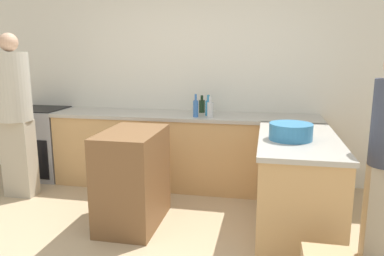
{
  "coord_description": "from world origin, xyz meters",
  "views": [
    {
      "loc": [
        0.97,
        -2.62,
        1.64
      ],
      "look_at": [
        0.3,
        0.69,
        0.94
      ],
      "focal_mm": 35.0,
      "sensor_mm": 36.0,
      "label": 1
    }
  ],
  "objects_px": {
    "mixing_bowl": "(291,132)",
    "wine_bottle_dark": "(202,106)",
    "range_oven": "(41,142)",
    "vinegar_bottle_clear": "(210,109)",
    "water_bottle_blue": "(196,108)",
    "person_by_range": "(15,110)",
    "dish_soap_bottle": "(208,108)",
    "island_table": "(133,178)"
  },
  "relations": [
    {
      "from": "water_bottle_blue",
      "to": "dish_soap_bottle",
      "type": "height_order",
      "value": "water_bottle_blue"
    },
    {
      "from": "island_table",
      "to": "vinegar_bottle_clear",
      "type": "xyz_separation_m",
      "value": [
        0.6,
        0.95,
        0.54
      ]
    },
    {
      "from": "range_oven",
      "to": "person_by_range",
      "type": "bearing_deg",
      "value": -75.79
    },
    {
      "from": "range_oven",
      "to": "mixing_bowl",
      "type": "distance_m",
      "value": 3.36
    },
    {
      "from": "mixing_bowl",
      "to": "wine_bottle_dark",
      "type": "height_order",
      "value": "wine_bottle_dark"
    },
    {
      "from": "island_table",
      "to": "person_by_range",
      "type": "bearing_deg",
      "value": 164.3
    },
    {
      "from": "water_bottle_blue",
      "to": "dish_soap_bottle",
      "type": "distance_m",
      "value": 0.17
    },
    {
      "from": "range_oven",
      "to": "dish_soap_bottle",
      "type": "height_order",
      "value": "dish_soap_bottle"
    },
    {
      "from": "person_by_range",
      "to": "water_bottle_blue",
      "type": "bearing_deg",
      "value": 14.88
    },
    {
      "from": "range_oven",
      "to": "wine_bottle_dark",
      "type": "xyz_separation_m",
      "value": [
        2.14,
        0.16,
        0.53
      ]
    },
    {
      "from": "wine_bottle_dark",
      "to": "person_by_range",
      "type": "height_order",
      "value": "person_by_range"
    },
    {
      "from": "range_oven",
      "to": "island_table",
      "type": "bearing_deg",
      "value": -33.32
    },
    {
      "from": "island_table",
      "to": "dish_soap_bottle",
      "type": "distance_m",
      "value": 1.31
    },
    {
      "from": "wine_bottle_dark",
      "to": "dish_soap_bottle",
      "type": "bearing_deg",
      "value": -62.06
    },
    {
      "from": "range_oven",
      "to": "vinegar_bottle_clear",
      "type": "distance_m",
      "value": 2.36
    },
    {
      "from": "person_by_range",
      "to": "dish_soap_bottle",
      "type": "bearing_deg",
      "value": 16.95
    },
    {
      "from": "dish_soap_bottle",
      "to": "person_by_range",
      "type": "height_order",
      "value": "person_by_range"
    },
    {
      "from": "person_by_range",
      "to": "mixing_bowl",
      "type": "bearing_deg",
      "value": -8.26
    },
    {
      "from": "range_oven",
      "to": "wine_bottle_dark",
      "type": "bearing_deg",
      "value": 4.33
    },
    {
      "from": "vinegar_bottle_clear",
      "to": "wine_bottle_dark",
      "type": "distance_m",
      "value": 0.36
    },
    {
      "from": "island_table",
      "to": "vinegar_bottle_clear",
      "type": "bearing_deg",
      "value": 58.02
    },
    {
      "from": "range_oven",
      "to": "person_by_range",
      "type": "height_order",
      "value": "person_by_range"
    },
    {
      "from": "mixing_bowl",
      "to": "dish_soap_bottle",
      "type": "distance_m",
      "value": 1.38
    },
    {
      "from": "dish_soap_bottle",
      "to": "person_by_range",
      "type": "bearing_deg",
      "value": -163.05
    },
    {
      "from": "vinegar_bottle_clear",
      "to": "dish_soap_bottle",
      "type": "height_order",
      "value": "dish_soap_bottle"
    },
    {
      "from": "mixing_bowl",
      "to": "wine_bottle_dark",
      "type": "bearing_deg",
      "value": 127.81
    },
    {
      "from": "range_oven",
      "to": "dish_soap_bottle",
      "type": "bearing_deg",
      "value": -1.35
    },
    {
      "from": "mixing_bowl",
      "to": "wine_bottle_dark",
      "type": "xyz_separation_m",
      "value": [
        -0.99,
        1.28,
        0.01
      ]
    },
    {
      "from": "water_bottle_blue",
      "to": "person_by_range",
      "type": "distance_m",
      "value": 2.02
    },
    {
      "from": "range_oven",
      "to": "wine_bottle_dark",
      "type": "height_order",
      "value": "wine_bottle_dark"
    },
    {
      "from": "island_table",
      "to": "vinegar_bottle_clear",
      "type": "relative_size",
      "value": 3.82
    },
    {
      "from": "water_bottle_blue",
      "to": "island_table",
      "type": "bearing_deg",
      "value": -114.41
    },
    {
      "from": "mixing_bowl",
      "to": "dish_soap_bottle",
      "type": "bearing_deg",
      "value": 129.54
    },
    {
      "from": "person_by_range",
      "to": "range_oven",
      "type": "bearing_deg",
      "value": 104.21
    },
    {
      "from": "vinegar_bottle_clear",
      "to": "person_by_range",
      "type": "height_order",
      "value": "person_by_range"
    },
    {
      "from": "water_bottle_blue",
      "to": "dish_soap_bottle",
      "type": "bearing_deg",
      "value": 41.98
    },
    {
      "from": "mixing_bowl",
      "to": "person_by_range",
      "type": "xyz_separation_m",
      "value": [
        -2.95,
        0.43,
        0.02
      ]
    },
    {
      "from": "range_oven",
      "to": "person_by_range",
      "type": "relative_size",
      "value": 0.5
    },
    {
      "from": "vinegar_bottle_clear",
      "to": "water_bottle_blue",
      "type": "bearing_deg",
      "value": -176.87
    },
    {
      "from": "island_table",
      "to": "range_oven",
      "type": "bearing_deg",
      "value": 146.68
    },
    {
      "from": "vinegar_bottle_clear",
      "to": "mixing_bowl",
      "type": "bearing_deg",
      "value": -48.76
    },
    {
      "from": "vinegar_bottle_clear",
      "to": "person_by_range",
      "type": "distance_m",
      "value": 2.18
    }
  ]
}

